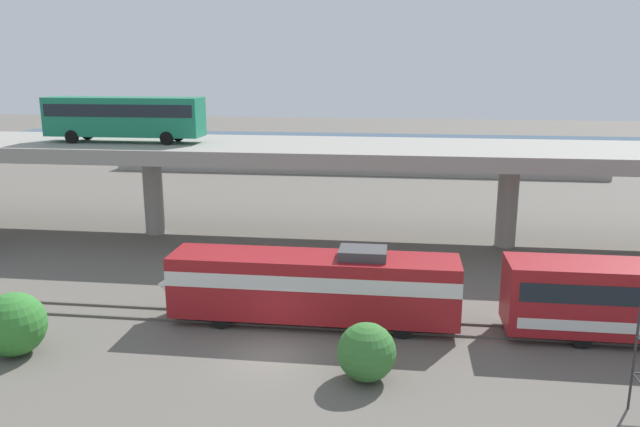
{
  "coord_description": "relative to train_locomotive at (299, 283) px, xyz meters",
  "views": [
    {
      "loc": [
        5.75,
        -26.44,
        13.31
      ],
      "look_at": [
        -0.05,
        17.99,
        2.54
      ],
      "focal_mm": 35.26,
      "sensor_mm": 36.0,
      "label": 1
    }
  ],
  "objects": [
    {
      "name": "pier_parking_lot",
      "position": [
        -0.69,
        51.0,
        -1.45
      ],
      "size": [
        59.89,
        12.98,
        1.48
      ],
      "primitive_type": "cube",
      "color": "gray",
      "rests_on": "ground_plane"
    },
    {
      "name": "parked_car_1",
      "position": [
        -23.72,
        48.79,
        0.06
      ],
      "size": [
        4.49,
        1.88,
        1.5
      ],
      "color": "maroon",
      "rests_on": "pier_parking_lot"
    },
    {
      "name": "rail_strip_near",
      "position": [
        -0.69,
        -0.75,
        -2.13
      ],
      "size": [
        110.0,
        0.12,
        0.12
      ],
      "primitive_type": "cube",
      "color": "#59544C",
      "rests_on": "ground_plane"
    },
    {
      "name": "ground_plane",
      "position": [
        -0.69,
        -4.0,
        -2.19
      ],
      "size": [
        260.0,
        260.0,
        0.0
      ],
      "primitive_type": "plane",
      "color": "#605B54"
    },
    {
      "name": "shrub_left",
      "position": [
        -12.58,
        -5.38,
        -0.7
      ],
      "size": [
        2.99,
        2.99,
        2.99
      ],
      "primitive_type": "sphere",
      "color": "#347D30",
      "rests_on": "ground_plane"
    },
    {
      "name": "parked_car_2",
      "position": [
        8.55,
        48.3,
        0.06
      ],
      "size": [
        4.09,
        1.92,
        1.5
      ],
      "color": "#B7B7BC",
      "rests_on": "pier_parking_lot"
    },
    {
      "name": "rail_strip_far",
      "position": [
        -0.69,
        0.75,
        -2.13
      ],
      "size": [
        110.0,
        0.12,
        0.12
      ],
      "primitive_type": "cube",
      "color": "#59544C",
      "rests_on": "ground_plane"
    },
    {
      "name": "train_locomotive",
      "position": [
        0.0,
        0.0,
        0.0
      ],
      "size": [
        15.89,
        3.04,
        4.18
      ],
      "rotation": [
        0.0,
        0.0,
        3.14
      ],
      "color": "maroon",
      "rests_on": "ground_plane"
    },
    {
      "name": "parked_car_4",
      "position": [
        -15.87,
        54.01,
        0.06
      ],
      "size": [
        4.2,
        1.82,
        1.5
      ],
      "color": "#B7B7BC",
      "rests_on": "pier_parking_lot"
    },
    {
      "name": "parked_car_3",
      "position": [
        -0.09,
        51.46,
        0.06
      ],
      "size": [
        4.53,
        1.96,
        1.5
      ],
      "color": "#B7B7BC",
      "rests_on": "pier_parking_lot"
    },
    {
      "name": "highway_overpass",
      "position": [
        -0.69,
        16.0,
        4.48
      ],
      "size": [
        96.0,
        10.52,
        7.4
      ],
      "color": "gray",
      "rests_on": "ground_plane"
    },
    {
      "name": "parked_car_5",
      "position": [
        -15.9,
        51.13,
        0.06
      ],
      "size": [
        4.08,
        1.85,
        1.5
      ],
      "color": "navy",
      "rests_on": "pier_parking_lot"
    },
    {
      "name": "parked_car_0",
      "position": [
        16.58,
        48.93,
        0.06
      ],
      "size": [
        4.57,
        1.88,
        1.5
      ],
      "color": "#0C4C26",
      "rests_on": "pier_parking_lot"
    },
    {
      "name": "transit_bus_on_overpass",
      "position": [
        -15.89,
        15.21,
        7.27
      ],
      "size": [
        12.0,
        2.68,
        3.4
      ],
      "rotation": [
        0.0,
        0.0,
        3.14
      ],
      "color": "#197A56",
      "rests_on": "highway_overpass"
    },
    {
      "name": "parked_car_6",
      "position": [
        -9.1,
        51.64,
        0.06
      ],
      "size": [
        4.37,
        1.83,
        1.5
      ],
      "color": "maroon",
      "rests_on": "pier_parking_lot"
    },
    {
      "name": "harbor_water",
      "position": [
        -0.69,
        74.0,
        -2.19
      ],
      "size": [
        140.0,
        36.0,
        0.01
      ],
      "primitive_type": "cube",
      "color": "navy",
      "rests_on": "ground_plane"
    },
    {
      "name": "shrub_right",
      "position": [
        3.83,
        -5.69,
        -0.92
      ],
      "size": [
        2.55,
        2.55,
        2.55
      ],
      "primitive_type": "sphere",
      "color": "#377432",
      "rests_on": "ground_plane"
    },
    {
      "name": "parked_car_7",
      "position": [
        12.71,
        52.52,
        0.06
      ],
      "size": [
        4.55,
        1.87,
        1.5
      ],
      "color": "#9E998C",
      "rests_on": "pier_parking_lot"
    }
  ]
}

